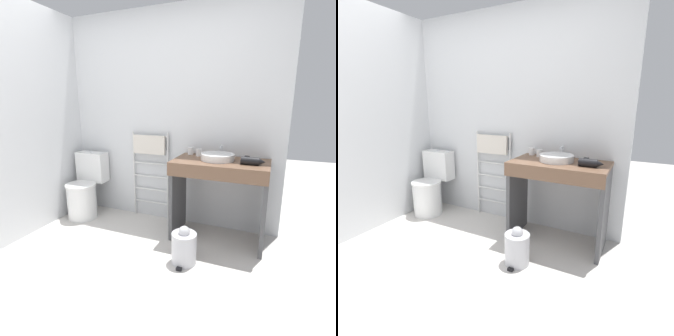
{
  "view_description": "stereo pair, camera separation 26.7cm",
  "coord_description": "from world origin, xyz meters",
  "views": [
    {
      "loc": [
        1.22,
        -1.33,
        1.46
      ],
      "look_at": [
        0.25,
        1.07,
        0.8
      ],
      "focal_mm": 28.0,
      "sensor_mm": 36.0,
      "label": 1
    },
    {
      "loc": [
        1.46,
        -1.22,
        1.46
      ],
      "look_at": [
        0.25,
        1.07,
        0.8
      ],
      "focal_mm": 28.0,
      "sensor_mm": 36.0,
      "label": 2
    }
  ],
  "objects": [
    {
      "name": "ground_plane",
      "position": [
        0.0,
        0.0,
        0.0
      ],
      "size": [
        12.0,
        12.0,
        0.0
      ],
      "primitive_type": "plane",
      "color": "silver"
    },
    {
      "name": "cup_near_wall",
      "position": [
        0.36,
        1.48,
        0.92
      ],
      "size": [
        0.06,
        0.06,
        0.08
      ],
      "color": "white",
      "rests_on": "vanity_counter"
    },
    {
      "name": "towel_radiator",
      "position": [
        -0.18,
        1.51,
        0.8
      ],
      "size": [
        0.49,
        0.06,
        1.1
      ],
      "color": "silver",
      "rests_on": "ground_plane"
    },
    {
      "name": "wall_side",
      "position": [
        -1.3,
        0.78,
        1.24
      ],
      "size": [
        0.12,
        2.31,
        2.48
      ],
      "primitive_type": "cube",
      "color": "silver",
      "rests_on": "ground_plane"
    },
    {
      "name": "wall_back",
      "position": [
        0.0,
        1.62,
        1.24
      ],
      "size": [
        2.73,
        0.12,
        2.48
      ],
      "primitive_type": "cube",
      "color": "silver",
      "rests_on": "ground_plane"
    },
    {
      "name": "cup_near_edge",
      "position": [
        0.47,
        1.43,
        0.92
      ],
      "size": [
        0.06,
        0.06,
        0.08
      ],
      "color": "white",
      "rests_on": "vanity_counter"
    },
    {
      "name": "faucet",
      "position": [
        0.7,
        1.48,
        0.96
      ],
      "size": [
        0.02,
        0.1,
        0.13
      ],
      "color": "silver",
      "rests_on": "vanity_counter"
    },
    {
      "name": "toilet",
      "position": [
        -0.99,
        1.25,
        0.35
      ],
      "size": [
        0.4,
        0.53,
        0.82
      ],
      "color": "white",
      "rests_on": "ground_plane"
    },
    {
      "name": "hair_dryer",
      "position": [
        1.04,
        1.21,
        0.91
      ],
      "size": [
        0.22,
        0.16,
        0.07
      ],
      "color": "black",
      "rests_on": "vanity_counter"
    },
    {
      "name": "sink_basin",
      "position": [
        0.7,
        1.3,
        0.91
      ],
      "size": [
        0.34,
        0.34,
        0.07
      ],
      "color": "white",
      "rests_on": "vanity_counter"
    },
    {
      "name": "trash_bin",
      "position": [
        0.55,
        0.73,
        0.16
      ],
      "size": [
        0.23,
        0.26,
        0.37
      ],
      "color": "silver",
      "rests_on": "ground_plane"
    },
    {
      "name": "vanity_counter",
      "position": [
        0.74,
        1.27,
        0.59
      ],
      "size": [
        0.96,
        0.56,
        0.88
      ],
      "color": "brown",
      "rests_on": "ground_plane"
    }
  ]
}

